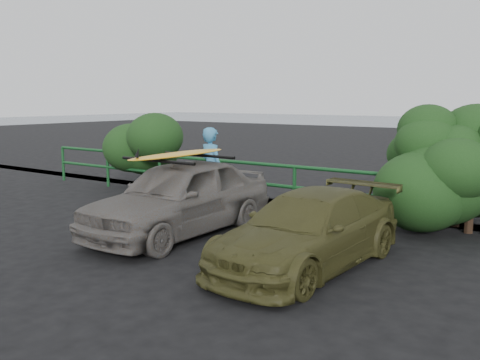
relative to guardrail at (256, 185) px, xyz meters
The scene contains 8 objects.
ground 5.03m from the guardrail, 90.00° to the right, with size 80.00×80.00×0.00m, color black.
guardrail is the anchor object (origin of this frame).
shrub_left 4.84m from the guardrail, behind, with size 3.20×2.40×1.95m, color #1A3C15, non-canonical shape.
sedan 2.86m from the guardrail, 85.36° to the right, with size 1.62×4.03×1.37m, color #5E5954.
olive_vehicle 4.43m from the guardrail, 46.41° to the right, with size 1.54×3.79×1.10m, color #403F1C.
man 1.11m from the guardrail, 126.68° to the right, with size 0.67×0.44×1.84m, color teal.
roof_rack 2.99m from the guardrail, 85.36° to the right, with size 1.66×1.16×0.06m, color black, non-canonical shape.
surfboard 3.01m from the guardrail, 85.36° to the right, with size 0.51×2.46×0.07m, color orange.
Camera 1 is at (6.63, -4.98, 2.45)m, focal length 40.00 mm.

